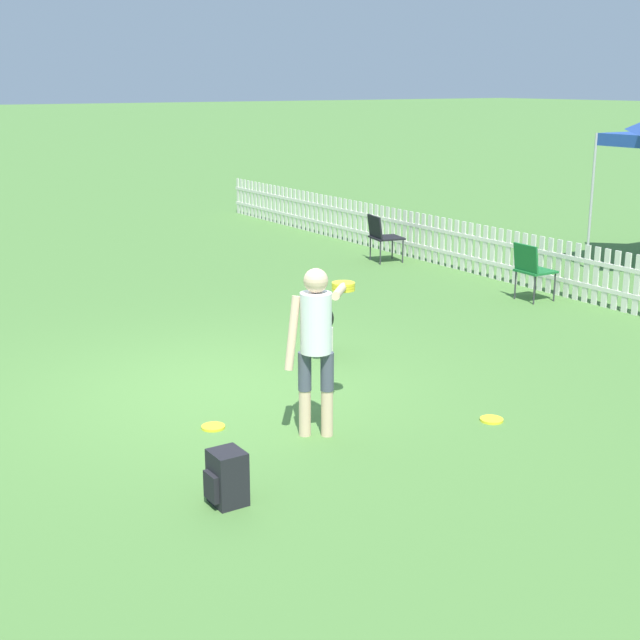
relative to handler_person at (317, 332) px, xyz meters
name	(u,v)px	position (x,y,z in m)	size (l,w,h in m)	color
ground_plane	(225,388)	(-1.56, -0.14, -0.96)	(240.00, 240.00, 0.00)	#4C7A38
handler_person	(317,332)	(0.00, 0.00, 0.00)	(0.70, 0.97, 1.54)	beige
leaping_dog	(322,317)	(-1.86, 1.27, -0.46)	(0.86, 0.65, 0.86)	black
frisbee_near_handler	(213,427)	(-0.63, -0.74, -0.95)	(0.22, 0.22, 0.02)	yellow
frisbee_near_dog	(492,420)	(0.63, 1.55, -0.95)	(0.22, 0.22, 0.02)	yellow
backpack_on_grass	(227,478)	(0.80, -1.32, -0.75)	(0.27, 0.28, 0.42)	black
picket_fence	(616,280)	(-1.56, 5.95, -0.54)	(22.65, 0.04, 0.84)	silver
folding_chair_blue_left	(382,234)	(-6.09, 5.27, -0.46)	(0.61, 0.62, 0.83)	#333338
folding_chair_center	(531,267)	(-2.58, 5.35, -0.45)	(0.49, 0.51, 0.85)	#333338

